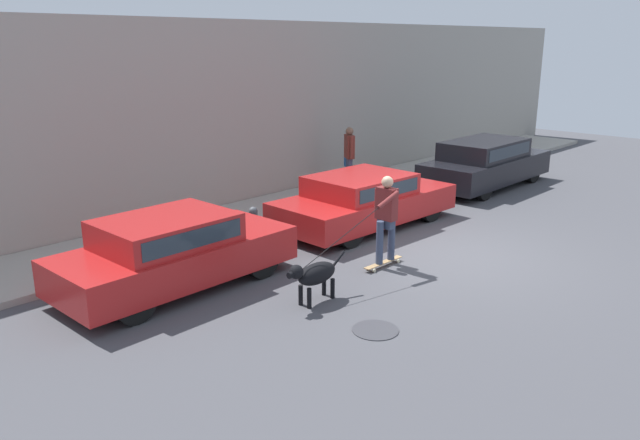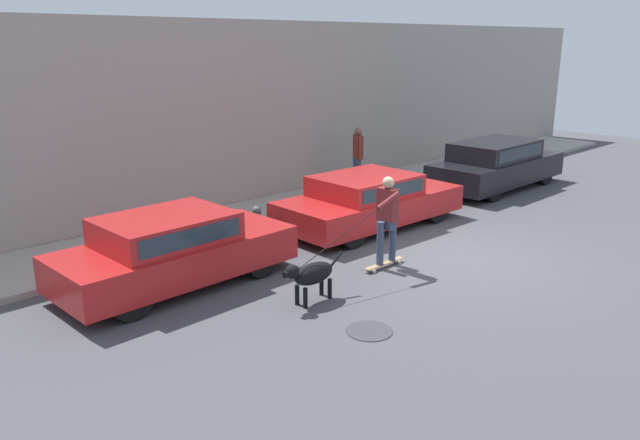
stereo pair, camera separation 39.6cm
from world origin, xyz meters
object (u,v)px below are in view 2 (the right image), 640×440
Objects in this scene: parked_car_0 at (173,250)px; parked_car_2 at (496,165)px; parked_car_1 at (369,201)px; skateboarder at (387,216)px; dog at (311,274)px; pedestrian_with_bag at (358,155)px; fire_hydrant at (257,223)px.

parked_car_2 is at bearing -0.75° from parked_car_0.
skateboarder reaches higher than parked_car_1.
parked_car_0 reaches higher than parked_car_1.
skateboarder is at bearing -31.50° from parked_car_0.
skateboarder is at bearing -165.17° from parked_car_2.
parked_car_2 reaches higher than dog.
pedestrian_with_bag is (2.12, 2.28, 0.45)m from parked_car_1.
parked_car_2 is 1.57× the size of skateboarder.
dog is 0.44× the size of skateboarder.
parked_car_0 is at bearing -127.58° from pedestrian_with_bag.
parked_car_0 is at bearing -29.76° from skateboarder.
pedestrian_with_bag is 4.77m from fire_hydrant.
parked_car_0 is 0.88× the size of parked_car_2.
parked_car_0 is 0.92× the size of parked_car_1.
dog is at bearing -62.28° from parked_car_0.
parked_car_1 is 3.45× the size of dog.
pedestrian_with_bag is at bearing -143.92° from dog.
skateboarder is (2.03, 0.21, 0.49)m from dog.
parked_car_2 is 3.58× the size of dog.
fire_hydrant reaches higher than dog.
fire_hydrant is at bearing -128.56° from pedestrian_with_bag.
parked_car_1 is 5.25m from parked_car_2.
fire_hydrant is (2.46, 0.89, -0.22)m from parked_car_0.
skateboarder is 5.64m from pedestrian_with_bag.
dog is (1.14, -2.09, -0.15)m from parked_car_0.
pedestrian_with_bag reaches higher than dog.
parked_car_0 is 4.85m from parked_car_1.
parked_car_1 is 3.14m from pedestrian_with_bag.
dog is at bearing -167.24° from parked_car_2.
parked_car_0 reaches higher than dog.
skateboarder reaches higher than fire_hydrant.
parked_car_0 is 2.42× the size of pedestrian_with_bag.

